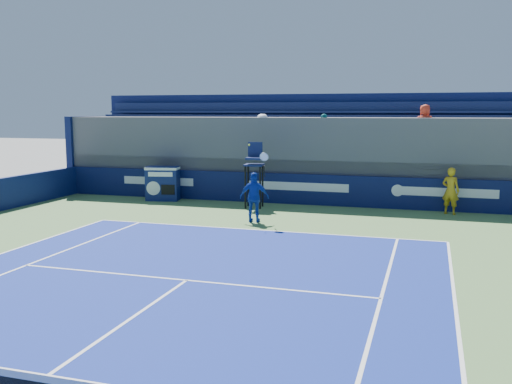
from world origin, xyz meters
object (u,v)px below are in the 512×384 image
(ball_person, at_px, (451,191))
(match_clock, at_px, (163,183))
(tennis_player, at_px, (254,197))
(umpire_chair, at_px, (254,168))

(ball_person, xyz_separation_m, match_clock, (-11.14, -0.09, -0.11))
(match_clock, height_order, tennis_player, tennis_player)
(match_clock, xyz_separation_m, umpire_chair, (4.09, -0.56, 0.79))
(ball_person, relative_size, umpire_chair, 0.67)
(ball_person, bearing_deg, match_clock, 20.61)
(match_clock, relative_size, umpire_chair, 0.58)
(ball_person, height_order, match_clock, ball_person)
(umpire_chair, xyz_separation_m, tennis_player, (0.86, -2.75, -0.69))
(umpire_chair, relative_size, tennis_player, 0.96)
(match_clock, height_order, umpire_chair, umpire_chair)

